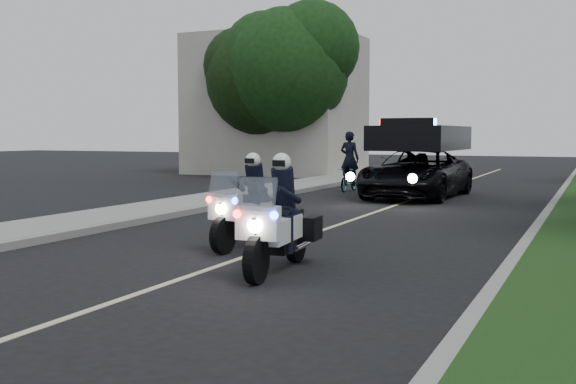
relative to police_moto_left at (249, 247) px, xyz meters
The scene contains 14 objects.
ground 4.83m from the police_moto_left, 85.06° to the right, with size 120.00×120.00×0.00m, color black.
curb_right 6.88m from the police_moto_left, 48.94° to the left, with size 0.20×60.00×0.15m, color gray.
grass_verge 7.36m from the police_moto_left, 44.83° to the left, with size 1.20×60.00×0.16m, color #193814.
curb_left 6.36m from the police_moto_left, 125.39° to the left, with size 0.20×60.00×0.15m, color gray.
sidewalk_left 7.05m from the police_moto_left, 132.69° to the left, with size 2.00×60.00×0.16m, color gray.
building_far 23.51m from the police_moto_left, 114.34° to the left, with size 8.00×6.00×7.00m, color #A8A396.
lane_marking 5.20m from the police_moto_left, 85.41° to the left, with size 0.12×50.00×0.01m, color #BFB78C.
police_moto_left is the anchor object (origin of this frame).
police_moto_right 2.30m from the police_moto_left, 51.50° to the right, with size 0.72×2.05×1.74m, color silver, non-canonical shape.
police_suv 10.71m from the police_moto_left, 88.08° to the left, with size 2.55×5.50×2.67m, color black.
bicycle 12.31m from the police_moto_left, 101.17° to the left, with size 0.54×1.54×0.81m, color black.
cyclist 12.31m from the police_moto_left, 101.17° to the left, with size 0.69×0.46×1.91m, color black.
tree_left_near 20.05m from the police_moto_left, 112.78° to the left, with size 5.80×5.80×9.67m, color #173C14, non-canonical shape.
tree_left_far 20.90m from the police_moto_left, 116.12° to the left, with size 5.37×5.37×8.95m, color black, non-canonical shape.
Camera 1 is at (5.25, -5.89, 2.00)m, focal length 42.70 mm.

